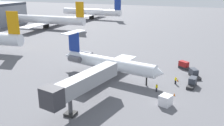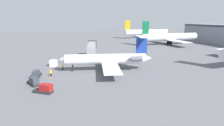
{
  "view_description": "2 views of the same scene",
  "coord_description": "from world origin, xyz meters",
  "px_view_note": "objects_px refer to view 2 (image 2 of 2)",
  "views": [
    {
      "loc": [
        -49.85,
        -15.76,
        21.06
      ],
      "look_at": [
        2.11,
        4.74,
        3.18
      ],
      "focal_mm": 39.88,
      "sensor_mm": 36.0,
      "label": 1
    },
    {
      "loc": [
        50.12,
        -7.25,
        14.39
      ],
      "look_at": [
        1.47,
        6.65,
        2.24
      ],
      "focal_mm": 29.01,
      "sensor_mm": 36.0,
      "label": 2
    }
  ],
  "objects_px": {
    "traffic_cone_mid": "(50,77)",
    "parked_airliner_west_end": "(146,32)",
    "ground_crew_marshaller": "(51,73)",
    "traffic_cone_far": "(54,68)",
    "baggage_tug_spare": "(45,89)",
    "traffic_cone_near": "(50,69)",
    "cargo_container_uld": "(53,63)",
    "baggage_tug_lead": "(37,74)",
    "parked_airliner_west_mid": "(170,37)",
    "jet_bridge": "(92,47)",
    "ground_crew_loader": "(63,67)",
    "regional_jet": "(108,59)",
    "baggage_tug_trailing": "(34,82)"
  },
  "relations": [
    {
      "from": "jet_bridge",
      "to": "ground_crew_marshaller",
      "type": "xyz_separation_m",
      "value": [
        17.59,
        -13.89,
        -3.79
      ]
    },
    {
      "from": "regional_jet",
      "to": "ground_crew_loader",
      "type": "distance_m",
      "value": 13.64
    },
    {
      "from": "baggage_tug_spare",
      "to": "traffic_cone_near",
      "type": "distance_m",
      "value": 17.51
    },
    {
      "from": "ground_crew_loader",
      "to": "traffic_cone_mid",
      "type": "height_order",
      "value": "ground_crew_loader"
    },
    {
      "from": "ground_crew_marshaller",
      "to": "traffic_cone_mid",
      "type": "bearing_deg",
      "value": -8.3
    },
    {
      "from": "traffic_cone_far",
      "to": "parked_airliner_west_end",
      "type": "distance_m",
      "value": 105.41
    },
    {
      "from": "cargo_container_uld",
      "to": "baggage_tug_lead",
      "type": "bearing_deg",
      "value": -19.08
    },
    {
      "from": "traffic_cone_mid",
      "to": "traffic_cone_far",
      "type": "distance_m",
      "value": 9.07
    },
    {
      "from": "jet_bridge",
      "to": "parked_airliner_west_end",
      "type": "distance_m",
      "value": 88.68
    },
    {
      "from": "regional_jet",
      "to": "cargo_container_uld",
      "type": "height_order",
      "value": "regional_jet"
    },
    {
      "from": "baggage_tug_spare",
      "to": "parked_airliner_west_end",
      "type": "height_order",
      "value": "parked_airliner_west_end"
    },
    {
      "from": "regional_jet",
      "to": "baggage_tug_spare",
      "type": "xyz_separation_m",
      "value": [
        12.66,
        -16.51,
        -2.6
      ]
    },
    {
      "from": "jet_bridge",
      "to": "cargo_container_uld",
      "type": "height_order",
      "value": "jet_bridge"
    },
    {
      "from": "cargo_container_uld",
      "to": "parked_airliner_west_mid",
      "type": "distance_m",
      "value": 73.42
    },
    {
      "from": "regional_jet",
      "to": "parked_airliner_west_mid",
      "type": "height_order",
      "value": "parked_airliner_west_mid"
    },
    {
      "from": "baggage_tug_spare",
      "to": "traffic_cone_mid",
      "type": "distance_m",
      "value": 9.52
    },
    {
      "from": "jet_bridge",
      "to": "ground_crew_loader",
      "type": "relative_size",
      "value": 10.65
    },
    {
      "from": "baggage_tug_spare",
      "to": "parked_airliner_west_end",
      "type": "distance_m",
      "value": 120.59
    },
    {
      "from": "parked_airliner_west_end",
      "to": "parked_airliner_west_mid",
      "type": "distance_m",
      "value": 40.83
    },
    {
      "from": "ground_crew_loader",
      "to": "traffic_cone_mid",
      "type": "bearing_deg",
      "value": -24.13
    },
    {
      "from": "traffic_cone_far",
      "to": "parked_airliner_west_mid",
      "type": "height_order",
      "value": "parked_airliner_west_mid"
    },
    {
      "from": "ground_crew_marshaller",
      "to": "traffic_cone_far",
      "type": "height_order",
      "value": "ground_crew_marshaller"
    },
    {
      "from": "traffic_cone_mid",
      "to": "parked_airliner_west_mid",
      "type": "bearing_deg",
      "value": 126.18
    },
    {
      "from": "regional_jet",
      "to": "baggage_tug_spare",
      "type": "distance_m",
      "value": 20.97
    },
    {
      "from": "baggage_tug_spare",
      "to": "traffic_cone_far",
      "type": "bearing_deg",
      "value": 176.48
    },
    {
      "from": "regional_jet",
      "to": "baggage_tug_trailing",
      "type": "height_order",
      "value": "regional_jet"
    },
    {
      "from": "ground_crew_marshaller",
      "to": "parked_airliner_west_mid",
      "type": "xyz_separation_m",
      "value": [
        -45.78,
        64.82,
        3.54
      ]
    },
    {
      "from": "jet_bridge",
      "to": "baggage_tug_trailing",
      "type": "height_order",
      "value": "jet_bridge"
    },
    {
      "from": "ground_crew_marshaller",
      "to": "baggage_tug_lead",
      "type": "bearing_deg",
      "value": -89.71
    },
    {
      "from": "cargo_container_uld",
      "to": "parked_airliner_west_end",
      "type": "relative_size",
      "value": 0.07
    },
    {
      "from": "regional_jet",
      "to": "ground_crew_marshaller",
      "type": "bearing_deg",
      "value": -85.14
    },
    {
      "from": "ground_crew_marshaller",
      "to": "traffic_cone_mid",
      "type": "height_order",
      "value": "ground_crew_marshaller"
    },
    {
      "from": "ground_crew_marshaller",
      "to": "baggage_tug_lead",
      "type": "xyz_separation_m",
      "value": [
        0.02,
        -3.5,
        -0.02
      ]
    },
    {
      "from": "cargo_container_uld",
      "to": "parked_airliner_west_mid",
      "type": "xyz_separation_m",
      "value": [
        -34.84,
        64.53,
        3.41
      ]
    },
    {
      "from": "baggage_tug_spare",
      "to": "traffic_cone_near",
      "type": "relative_size",
      "value": 7.51
    },
    {
      "from": "baggage_tug_spare",
      "to": "parked_airliner_west_mid",
      "type": "height_order",
      "value": "parked_airliner_west_mid"
    },
    {
      "from": "jet_bridge",
      "to": "traffic_cone_mid",
      "type": "height_order",
      "value": "jet_bridge"
    },
    {
      "from": "traffic_cone_near",
      "to": "parked_airliner_west_end",
      "type": "bearing_deg",
      "value": 138.6
    },
    {
      "from": "traffic_cone_mid",
      "to": "parked_airliner_west_end",
      "type": "xyz_separation_m",
      "value": [
        -88.1,
        70.24,
        4.17
      ]
    },
    {
      "from": "ground_crew_loader",
      "to": "cargo_container_uld",
      "type": "height_order",
      "value": "cargo_container_uld"
    },
    {
      "from": "ground_crew_loader",
      "to": "baggage_tug_lead",
      "type": "height_order",
      "value": "baggage_tug_lead"
    },
    {
      "from": "baggage_tug_trailing",
      "to": "traffic_cone_far",
      "type": "distance_m",
      "value": 13.77
    },
    {
      "from": "ground_crew_marshaller",
      "to": "cargo_container_uld",
      "type": "xyz_separation_m",
      "value": [
        -10.93,
        0.29,
        0.13
      ]
    },
    {
      "from": "baggage_tug_trailing",
      "to": "parked_airliner_west_end",
      "type": "relative_size",
      "value": 0.11
    },
    {
      "from": "ground_crew_loader",
      "to": "baggage_tug_spare",
      "type": "relative_size",
      "value": 0.41
    },
    {
      "from": "baggage_tug_lead",
      "to": "jet_bridge",
      "type": "bearing_deg",
      "value": 135.35
    },
    {
      "from": "ground_crew_loader",
      "to": "baggage_tug_spare",
      "type": "height_order",
      "value": "baggage_tug_spare"
    },
    {
      "from": "regional_jet",
      "to": "parked_airliner_west_end",
      "type": "distance_m",
      "value": 100.77
    },
    {
      "from": "traffic_cone_far",
      "to": "parked_airliner_west_end",
      "type": "relative_size",
      "value": 0.01
    },
    {
      "from": "jet_bridge",
      "to": "parked_airliner_west_mid",
      "type": "bearing_deg",
      "value": 118.96
    }
  ]
}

